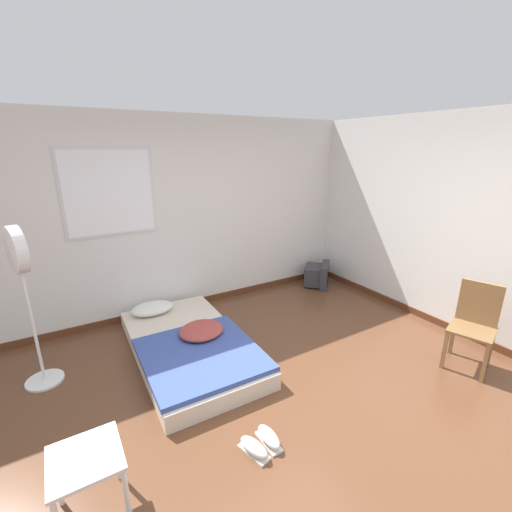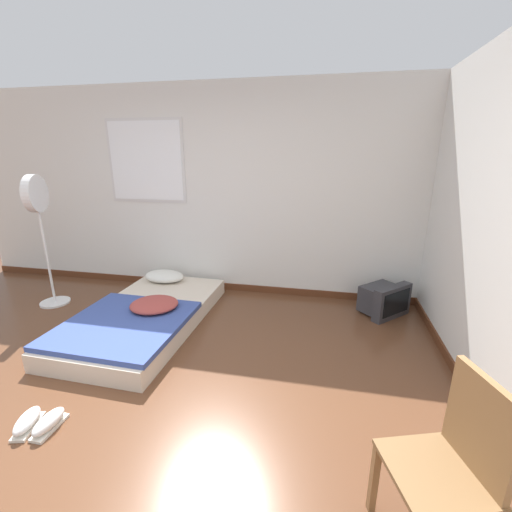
% 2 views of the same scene
% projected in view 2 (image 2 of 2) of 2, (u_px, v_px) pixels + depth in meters
% --- Properties ---
extents(ground_plane, '(20.00, 20.00, 0.00)m').
position_uv_depth(ground_plane, '(119.00, 428.00, 2.32)').
color(ground_plane, brown).
extents(wall_back, '(7.27, 0.08, 2.60)m').
position_uv_depth(wall_back, '(222.00, 193.00, 4.33)').
color(wall_back, silver).
rests_on(wall_back, ground_plane).
extents(mattress_bed, '(1.15, 2.07, 0.32)m').
position_uv_depth(mattress_bed, '(145.00, 314.00, 3.68)').
color(mattress_bed, beige).
rests_on(mattress_bed, ground_plane).
extents(crt_tv, '(0.60, 0.60, 0.37)m').
position_uv_depth(crt_tv, '(384.00, 299.00, 3.91)').
color(crt_tv, '#333338').
rests_on(crt_tv, ground_plane).
extents(wooden_chair, '(0.50, 0.50, 0.89)m').
position_uv_depth(wooden_chair, '(457.00, 456.00, 1.51)').
color(wooden_chair, olive).
rests_on(wooden_chair, ground_plane).
extents(sneaker_pair, '(0.29, 0.29, 0.10)m').
position_uv_depth(sneaker_pair, '(38.00, 422.00, 2.30)').
color(sneaker_pair, silver).
rests_on(sneaker_pair, ground_plane).
extents(standing_fan, '(0.34, 0.43, 1.56)m').
position_uv_depth(standing_fan, '(39.00, 213.00, 3.91)').
color(standing_fan, silver).
rests_on(standing_fan, ground_plane).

